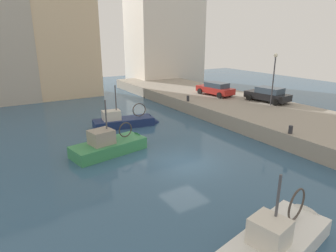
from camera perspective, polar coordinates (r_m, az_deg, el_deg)
water_surface at (r=18.49m, az=3.24°, el=-7.13°), size 80.00×80.00×0.00m
quay_wall at (r=26.25m, az=24.33°, el=0.16°), size 9.00×56.00×1.20m
fishing_boat_navy at (r=25.93m, az=-7.92°, el=0.27°), size 6.09×2.59×4.42m
fishing_boat_white at (r=12.57m, az=20.84°, el=-20.75°), size 6.17×3.00×4.14m
fishing_boat_green at (r=20.44m, az=-10.52°, el=-4.54°), size 5.98×2.89×4.57m
parked_car_red at (r=33.18m, az=9.20°, el=7.17°), size 2.35×4.54×1.44m
parked_car_black at (r=31.12m, az=18.81°, el=5.83°), size 2.45×4.56×1.47m
mooring_bollard_south at (r=21.63m, az=22.69°, el=-0.65°), size 0.28×0.28×0.55m
mooring_bollard_mid at (r=29.89m, az=3.90°, el=5.35°), size 0.28×0.28×0.55m
quay_streetlamp at (r=29.23m, az=19.90°, el=10.03°), size 0.36×0.36×4.83m
waterfront_building_west_mid at (r=48.70m, az=-0.68°, el=16.33°), size 11.39×7.25×13.61m
waterfront_building_central at (r=40.82m, az=-20.03°, el=16.50°), size 8.10×6.74×15.52m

